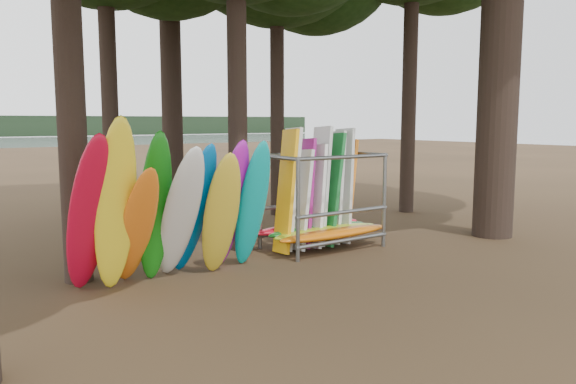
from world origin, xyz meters
TOP-DOWN VIEW (x-y plane):
  - ground at (0.00, 0.00)m, footprint 120.00×120.00m
  - kayak_row at (-3.58, 0.81)m, footprint 3.94×1.97m
  - storage_rack at (0.45, 1.50)m, footprint 3.14×1.57m

SIDE VIEW (x-z plane):
  - ground at x=0.00m, z-range 0.00..0.00m
  - storage_rack at x=0.45m, z-range -0.39..2.49m
  - kayak_row at x=-3.58m, z-range -0.27..2.93m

